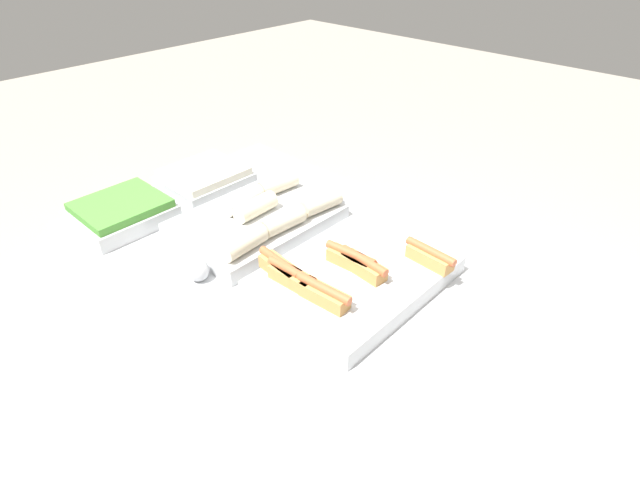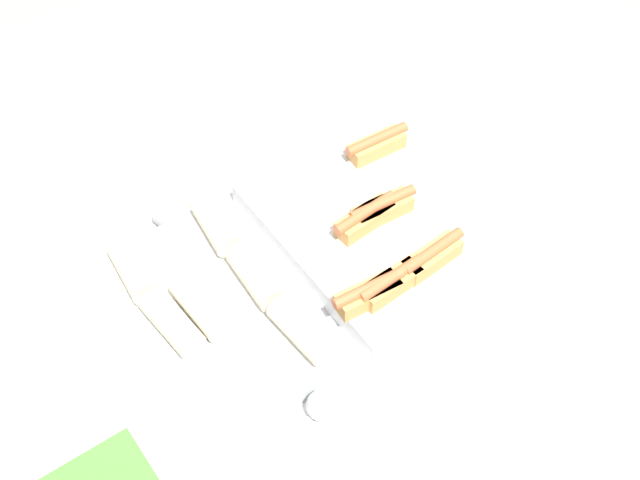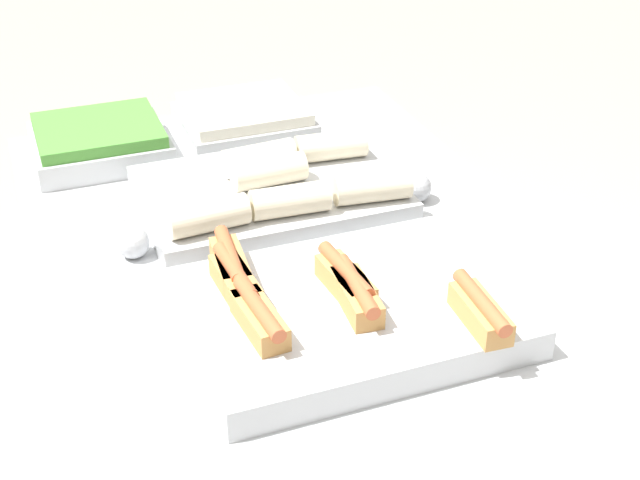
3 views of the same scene
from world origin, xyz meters
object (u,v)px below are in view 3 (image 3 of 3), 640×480
(tray_side_front, at_px, (99,142))
(tray_side_back, at_px, (244,120))
(serving_spoon_near, at_px, (132,240))
(tray_wraps, at_px, (274,193))
(tray_hotdogs, at_px, (345,309))
(serving_spoon_far, at_px, (414,186))

(tray_side_front, relative_size, tray_side_back, 1.00)
(tray_side_front, distance_m, serving_spoon_near, 0.40)
(tray_wraps, distance_m, serving_spoon_near, 0.28)
(tray_hotdogs, bearing_deg, tray_side_back, 175.45)
(tray_hotdogs, bearing_deg, tray_side_front, -160.75)
(tray_wraps, height_order, tray_side_back, tray_wraps)
(tray_wraps, height_order, serving_spoon_far, tray_wraps)
(tray_wraps, bearing_deg, tray_side_front, -142.13)
(tray_side_front, relative_size, serving_spoon_near, 1.11)
(tray_side_back, xyz_separation_m, serving_spoon_far, (0.39, 0.22, -0.01))
(tray_side_front, bearing_deg, serving_spoon_far, 53.41)
(serving_spoon_near, height_order, serving_spoon_far, same)
(tray_hotdogs, distance_m, tray_side_front, 0.77)
(tray_hotdogs, xyz_separation_m, serving_spoon_far, (-0.33, 0.28, -0.01))
(serving_spoon_near, distance_m, serving_spoon_far, 0.54)
(tray_side_back, height_order, serving_spoon_far, tray_side_back)
(tray_side_back, height_order, serving_spoon_near, tray_side_back)
(tray_hotdogs, relative_size, serving_spoon_far, 2.16)
(tray_hotdogs, bearing_deg, tray_wraps, 177.95)
(serving_spoon_far, bearing_deg, tray_hotdogs, -39.95)
(tray_hotdogs, xyz_separation_m, tray_side_front, (-0.72, -0.25, 0.00))
(serving_spoon_near, bearing_deg, tray_hotdogs, 38.94)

